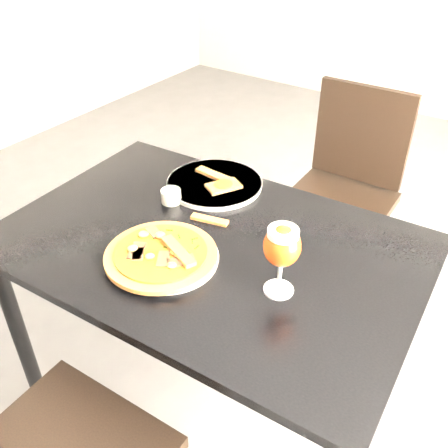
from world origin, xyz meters
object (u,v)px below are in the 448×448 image
Objects in this scene: chair_far at (344,188)px; dining_table at (209,265)px; pizza at (161,254)px; beer_glass at (282,247)px.

dining_table is at bearing -95.69° from chair_far.
pizza reaches higher than dining_table.
chair_far reaches higher than dining_table.
dining_table is at bearing 165.79° from beer_glass.
beer_glass is at bearing -17.03° from dining_table.
beer_glass is (0.32, 0.08, 0.12)m from pizza.
beer_glass is at bearing -79.62° from chair_far.
dining_table is 0.19m from pizza.
chair_far is at bearing 83.11° from dining_table.
pizza is (-0.11, -1.05, 0.27)m from chair_far.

